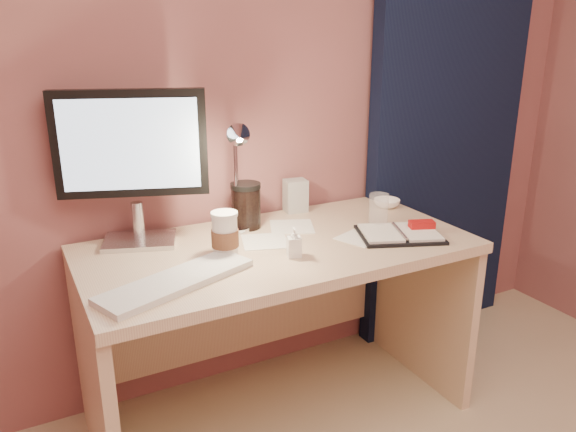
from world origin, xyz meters
name	(u,v)px	position (x,y,z in m)	size (l,w,h in m)	color
room	(433,105)	(0.95, 1.69, 1.14)	(3.50, 3.50, 3.50)	#C6B28E
desk	(270,292)	(0.00, 1.45, 0.50)	(1.40, 0.70, 0.73)	beige
monitor	(132,154)	(-0.44, 1.62, 1.06)	(0.50, 0.26, 0.55)	silver
keyboard	(177,281)	(-0.42, 1.22, 0.74)	(0.50, 0.15, 0.02)	silver
planner	(401,233)	(0.45, 1.24, 0.74)	(0.36, 0.32, 0.05)	black
paper_a	(360,238)	(0.29, 1.29, 0.73)	(0.14, 0.14, 0.00)	white
paper_b	(265,241)	(-0.03, 1.42, 0.73)	(0.16, 0.16, 0.00)	white
paper_c	(292,227)	(0.13, 1.52, 0.73)	(0.17, 0.17, 0.00)	white
coffee_cup	(225,235)	(-0.20, 1.38, 0.80)	(0.09, 0.09, 0.15)	white
clear_cup	(378,210)	(0.43, 1.37, 0.80)	(0.08, 0.08, 0.13)	white
bowl	(387,203)	(0.62, 1.56, 0.75)	(0.11, 0.11, 0.04)	white
lotion_bottle	(294,242)	(0.00, 1.25, 0.78)	(0.05, 0.05, 0.10)	white
dark_jar	(246,208)	(-0.03, 1.60, 0.81)	(0.11, 0.11, 0.16)	black
product_box	(295,196)	(0.24, 1.69, 0.80)	(0.09, 0.07, 0.14)	beige
desk_lamp	(255,166)	(-0.04, 1.48, 1.00)	(0.15, 0.27, 0.44)	silver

